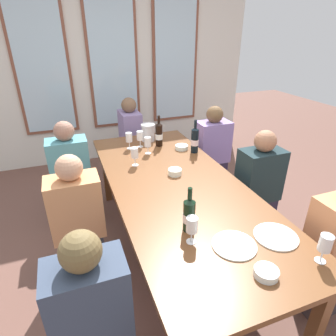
{
  "coord_description": "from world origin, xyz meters",
  "views": [
    {
      "loc": [
        -0.77,
        -1.86,
        1.89
      ],
      "look_at": [
        0.0,
        0.21,
        0.79
      ],
      "focal_mm": 30.36,
      "sensor_mm": 36.0,
      "label": 1
    }
  ],
  "objects_px": {
    "wine_bottle_1": "(189,214)",
    "wine_glass_0": "(135,154)",
    "tasting_bowl_2": "(182,147)",
    "metal_pitcher": "(148,132)",
    "seated_person_1": "(212,155)",
    "seated_person_6": "(131,142)",
    "white_plate_0": "(234,245)",
    "seated_person_3": "(334,250)",
    "white_plate_1": "(276,236)",
    "wine_glass_1": "(325,244)",
    "wine_glass_3": "(192,225)",
    "seated_person_2": "(94,324)",
    "tasting_bowl_0": "(175,172)",
    "wine_bottle_0": "(159,134)",
    "wine_glass_2": "(129,138)",
    "wine_glass_5": "(140,136)",
    "wine_bottle_2": "(195,140)",
    "seated_person_5": "(257,190)",
    "wine_glass_4": "(148,143)",
    "seated_person_4": "(79,225)",
    "seated_person_0": "(72,177)",
    "dining_table": "(177,191)",
    "tasting_bowl_1": "(266,273)"
  },
  "relations": [
    {
      "from": "wine_bottle_0",
      "to": "wine_glass_0",
      "type": "relative_size",
      "value": 1.89
    },
    {
      "from": "wine_glass_3",
      "to": "seated_person_0",
      "type": "relative_size",
      "value": 0.16
    },
    {
      "from": "wine_bottle_1",
      "to": "wine_bottle_2",
      "type": "height_order",
      "value": "wine_bottle_2"
    },
    {
      "from": "tasting_bowl_0",
      "to": "wine_bottle_0",
      "type": "bearing_deg",
      "value": 82.43
    },
    {
      "from": "white_plate_1",
      "to": "wine_glass_1",
      "type": "xyz_separation_m",
      "value": [
        0.09,
        -0.25,
        0.11
      ]
    },
    {
      "from": "white_plate_0",
      "to": "white_plate_1",
      "type": "xyz_separation_m",
      "value": [
        0.28,
        -0.02,
        0.0
      ]
    },
    {
      "from": "metal_pitcher",
      "to": "wine_glass_1",
      "type": "bearing_deg",
      "value": -80.76
    },
    {
      "from": "wine_glass_0",
      "to": "seated_person_4",
      "type": "distance_m",
      "value": 0.79
    },
    {
      "from": "wine_glass_4",
      "to": "seated_person_3",
      "type": "distance_m",
      "value": 1.8
    },
    {
      "from": "white_plate_1",
      "to": "wine_glass_5",
      "type": "distance_m",
      "value": 1.74
    },
    {
      "from": "seated_person_1",
      "to": "seated_person_6",
      "type": "bearing_deg",
      "value": 136.93
    },
    {
      "from": "wine_bottle_1",
      "to": "wine_glass_5",
      "type": "relative_size",
      "value": 1.74
    },
    {
      "from": "seated_person_3",
      "to": "seated_person_6",
      "type": "xyz_separation_m",
      "value": [
        -0.8,
        2.48,
        0.0
      ]
    },
    {
      "from": "wine_glass_0",
      "to": "seated_person_3",
      "type": "bearing_deg",
      "value": -52.37
    },
    {
      "from": "wine_glass_3",
      "to": "seated_person_1",
      "type": "distance_m",
      "value": 1.85
    },
    {
      "from": "dining_table",
      "to": "tasting_bowl_2",
      "type": "distance_m",
      "value": 0.75
    },
    {
      "from": "tasting_bowl_2",
      "to": "seated_person_1",
      "type": "distance_m",
      "value": 0.56
    },
    {
      "from": "wine_glass_5",
      "to": "seated_person_4",
      "type": "bearing_deg",
      "value": -130.68
    },
    {
      "from": "seated_person_2",
      "to": "tasting_bowl_0",
      "type": "bearing_deg",
      "value": 49.94
    },
    {
      "from": "wine_bottle_1",
      "to": "wine_bottle_2",
      "type": "relative_size",
      "value": 0.89
    },
    {
      "from": "tasting_bowl_0",
      "to": "wine_glass_4",
      "type": "bearing_deg",
      "value": 99.02
    },
    {
      "from": "wine_glass_1",
      "to": "seated_person_1",
      "type": "xyz_separation_m",
      "value": [
        0.39,
        1.92,
        -0.33
      ]
    },
    {
      "from": "metal_pitcher",
      "to": "seated_person_1",
      "type": "height_order",
      "value": "seated_person_1"
    },
    {
      "from": "white_plate_0",
      "to": "wine_glass_2",
      "type": "relative_size",
      "value": 1.5
    },
    {
      "from": "wine_glass_1",
      "to": "seated_person_6",
      "type": "relative_size",
      "value": 0.16
    },
    {
      "from": "seated_person_6",
      "to": "wine_glass_1",
      "type": "bearing_deg",
      "value": -81.19
    },
    {
      "from": "wine_glass_2",
      "to": "seated_person_3",
      "type": "xyz_separation_m",
      "value": [
        0.98,
        -1.75,
        -0.33
      ]
    },
    {
      "from": "wine_glass_0",
      "to": "wine_glass_5",
      "type": "relative_size",
      "value": 1.0
    },
    {
      "from": "tasting_bowl_2",
      "to": "seated_person_4",
      "type": "height_order",
      "value": "seated_person_4"
    },
    {
      "from": "tasting_bowl_0",
      "to": "wine_glass_0",
      "type": "distance_m",
      "value": 0.42
    },
    {
      "from": "wine_glass_3",
      "to": "seated_person_2",
      "type": "height_order",
      "value": "seated_person_2"
    },
    {
      "from": "white_plate_0",
      "to": "seated_person_3",
      "type": "distance_m",
      "value": 0.8
    },
    {
      "from": "wine_bottle_0",
      "to": "seated_person_6",
      "type": "xyz_separation_m",
      "value": [
        -0.14,
        0.76,
        -0.34
      ]
    },
    {
      "from": "dining_table",
      "to": "seated_person_0",
      "type": "distance_m",
      "value": 1.18
    },
    {
      "from": "wine_glass_2",
      "to": "seated_person_5",
      "type": "xyz_separation_m",
      "value": [
        0.98,
        -0.9,
        -0.33
      ]
    },
    {
      "from": "white_plate_1",
      "to": "wine_glass_1",
      "type": "relative_size",
      "value": 1.52
    },
    {
      "from": "tasting_bowl_2",
      "to": "wine_glass_2",
      "type": "bearing_deg",
      "value": 157.7
    },
    {
      "from": "wine_bottle_1",
      "to": "seated_person_3",
      "type": "height_order",
      "value": "seated_person_3"
    },
    {
      "from": "wine_glass_4",
      "to": "seated_person_6",
      "type": "relative_size",
      "value": 0.16
    },
    {
      "from": "dining_table",
      "to": "wine_bottle_2",
      "type": "relative_size",
      "value": 7.41
    },
    {
      "from": "metal_pitcher",
      "to": "wine_glass_3",
      "type": "distance_m",
      "value": 1.73
    },
    {
      "from": "tasting_bowl_1",
      "to": "seated_person_4",
      "type": "bearing_deg",
      "value": 129.14
    },
    {
      "from": "wine_bottle_1",
      "to": "wine_glass_0",
      "type": "distance_m",
      "value": 1.03
    },
    {
      "from": "tasting_bowl_2",
      "to": "metal_pitcher",
      "type": "bearing_deg",
      "value": 124.72
    },
    {
      "from": "tasting_bowl_1",
      "to": "wine_glass_2",
      "type": "relative_size",
      "value": 0.73
    },
    {
      "from": "metal_pitcher",
      "to": "wine_glass_2",
      "type": "relative_size",
      "value": 1.09
    },
    {
      "from": "wine_glass_0",
      "to": "seated_person_0",
      "type": "relative_size",
      "value": 0.16
    },
    {
      "from": "tasting_bowl_0",
      "to": "tasting_bowl_2",
      "type": "distance_m",
      "value": 0.58
    },
    {
      "from": "tasting_bowl_0",
      "to": "seated_person_1",
      "type": "height_order",
      "value": "seated_person_1"
    },
    {
      "from": "seated_person_5",
      "to": "wine_bottle_0",
      "type": "bearing_deg",
      "value": 127.18
    }
  ]
}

